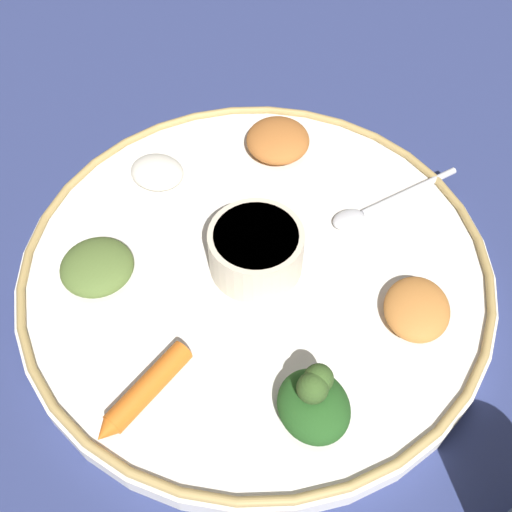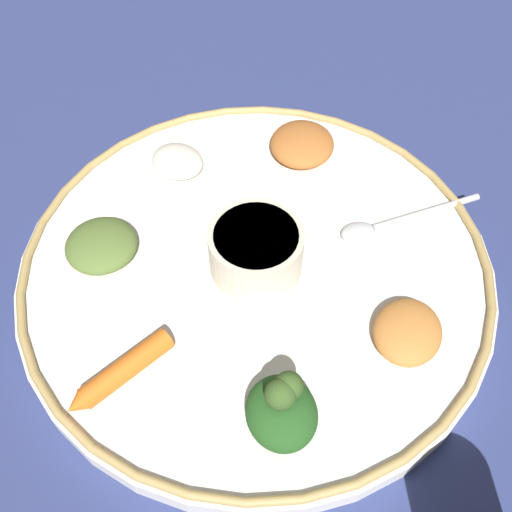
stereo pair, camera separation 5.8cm
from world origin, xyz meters
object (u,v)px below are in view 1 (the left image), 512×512
at_px(spoon, 376,207).
at_px(carrot_near_spoon, 144,392).
at_px(greens_pile, 314,402).
at_px(center_bowl, 256,249).

bearing_deg(spoon, carrot_near_spoon, 137.41).
height_order(greens_pile, carrot_near_spoon, greens_pile).
height_order(spoon, carrot_near_spoon, carrot_near_spoon).
relative_size(spoon, greens_pile, 1.63).
distance_m(spoon, greens_pile, 0.23).
bearing_deg(greens_pile, spoon, -15.55).
height_order(center_bowl, carrot_near_spoon, center_bowl).
relative_size(center_bowl, spoon, 0.64).
distance_m(spoon, carrot_near_spoon, 0.29).
distance_m(center_bowl, greens_pile, 0.15).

